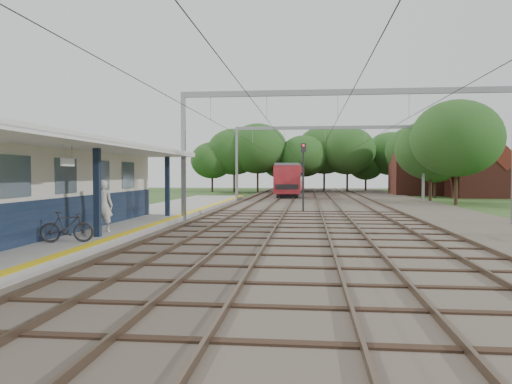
{
  "coord_description": "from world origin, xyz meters",
  "views": [
    {
      "loc": [
        1.7,
        -11.29,
        2.63
      ],
      "look_at": [
        -1.23,
        16.49,
        1.6
      ],
      "focal_mm": 35.0,
      "sensor_mm": 36.0,
      "label": 1
    }
  ],
  "objects": [
    {
      "name": "canopy",
      "position": [
        -7.77,
        6.0,
        3.64
      ],
      "size": [
        6.4,
        20.0,
        3.44
      ],
      "color": "#101C33",
      "rests_on": "platform"
    },
    {
      "name": "house_near",
      "position": [
        21.0,
        46.0,
        2.99
      ],
      "size": [
        7.0,
        6.12,
        7.89
      ],
      "color": "brown",
      "rests_on": "ground"
    },
    {
      "name": "house_far",
      "position": [
        16.0,
        52.0,
        3.23
      ],
      "size": [
        8.0,
        6.12,
        8.66
      ],
      "color": "brown",
      "rests_on": "ground"
    },
    {
      "name": "bicycle",
      "position": [
        -6.26,
        4.43,
        0.87
      ],
      "size": [
        1.78,
        0.88,
        1.03
      ],
      "primitive_type": "imported",
      "rotation": [
        0.0,
        0.0,
        1.81
      ],
      "color": "black",
      "rests_on": "platform"
    },
    {
      "name": "rail_tracks",
      "position": [
        1.5,
        30.0,
        0.18
      ],
      "size": [
        11.8,
        88.0,
        0.15
      ],
      "color": "brown",
      "rests_on": "ballast_bed"
    },
    {
      "name": "train",
      "position": [
        -0.5,
        56.24,
        2.03
      ],
      "size": [
        2.76,
        34.3,
        3.63
      ],
      "color": "black",
      "rests_on": "ballast_bed"
    },
    {
      "name": "platform",
      "position": [
        -7.5,
        14.0,
        0.17
      ],
      "size": [
        5.0,
        52.0,
        0.35
      ],
      "primitive_type": "cube",
      "color": "gray",
      "rests_on": "ground"
    },
    {
      "name": "station_building",
      "position": [
        -8.88,
        7.0,
        2.04
      ],
      "size": [
        3.41,
        18.0,
        3.4
      ],
      "color": "beige",
      "rests_on": "platform"
    },
    {
      "name": "person",
      "position": [
        -6.3,
        7.46,
        1.37
      ],
      "size": [
        0.76,
        0.51,
        2.04
      ],
      "primitive_type": "imported",
      "rotation": [
        0.0,
        0.0,
        3.17
      ],
      "color": "beige",
      "rests_on": "platform"
    },
    {
      "name": "yellow_stripe",
      "position": [
        -5.25,
        14.0,
        0.35
      ],
      "size": [
        0.45,
        52.0,
        0.01
      ],
      "primitive_type": "cube",
      "color": "yellow",
      "rests_on": "platform"
    },
    {
      "name": "tree_band",
      "position": [
        3.84,
        57.12,
        4.92
      ],
      "size": [
        31.72,
        30.88,
        8.82
      ],
      "color": "#382619",
      "rests_on": "ground"
    },
    {
      "name": "catenary_system",
      "position": [
        3.39,
        25.28,
        5.51
      ],
      "size": [
        17.22,
        88.0,
        7.0
      ],
      "color": "gray",
      "rests_on": "ground"
    },
    {
      "name": "ground",
      "position": [
        0.0,
        0.0,
        0.0
      ],
      "size": [
        160.0,
        160.0,
        0.0
      ],
      "primitive_type": "plane",
      "color": "#2D4C1E",
      "rests_on": "ground"
    },
    {
      "name": "signal_post",
      "position": [
        1.35,
        22.12,
        3.0
      ],
      "size": [
        0.37,
        0.33,
        4.64
      ],
      "rotation": [
        0.0,
        0.0,
        0.41
      ],
      "color": "black",
      "rests_on": "ground"
    },
    {
      "name": "ballast_bed",
      "position": [
        4.0,
        30.0,
        0.05
      ],
      "size": [
        18.0,
        90.0,
        0.1
      ],
      "primitive_type": "cube",
      "color": "#473D33",
      "rests_on": "ground"
    }
  ]
}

